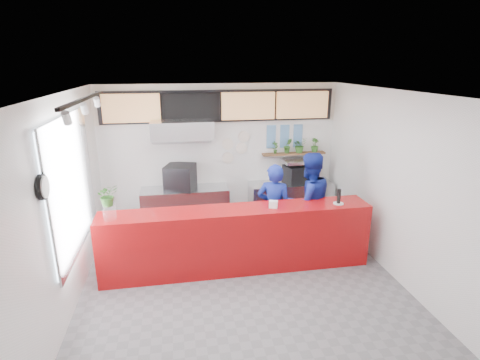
# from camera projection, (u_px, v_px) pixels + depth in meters

# --- Properties ---
(floor) EXTENTS (5.00, 5.00, 0.00)m
(floor) POSITION_uv_depth(u_px,v_px,m) (242.00, 281.00, 6.10)
(floor) COLOR slate
(floor) RESTS_ON ground
(ceiling) EXTENTS (5.00, 5.00, 0.00)m
(ceiling) POSITION_uv_depth(u_px,v_px,m) (242.00, 92.00, 5.20)
(ceiling) COLOR silver
(wall_back) EXTENTS (5.00, 0.00, 5.00)m
(wall_back) POSITION_uv_depth(u_px,v_px,m) (221.00, 156.00, 8.00)
(wall_back) COLOR white
(wall_back) RESTS_ON ground
(wall_left) EXTENTS (0.00, 5.00, 5.00)m
(wall_left) POSITION_uv_depth(u_px,v_px,m) (66.00, 204.00, 5.23)
(wall_left) COLOR white
(wall_left) RESTS_ON ground
(wall_right) EXTENTS (0.00, 5.00, 5.00)m
(wall_right) POSITION_uv_depth(u_px,v_px,m) (393.00, 185.00, 6.07)
(wall_right) COLOR white
(wall_right) RESTS_ON ground
(service_counter) EXTENTS (4.50, 0.60, 1.10)m
(service_counter) POSITION_uv_depth(u_px,v_px,m) (237.00, 239.00, 6.31)
(service_counter) COLOR #9D0B0D
(service_counter) RESTS_ON ground
(cream_band) EXTENTS (5.00, 0.02, 0.80)m
(cream_band) POSITION_uv_depth(u_px,v_px,m) (220.00, 103.00, 7.66)
(cream_band) COLOR beige
(cream_band) RESTS_ON wall_back
(prep_bench) EXTENTS (1.80, 0.60, 0.90)m
(prep_bench) POSITION_uv_depth(u_px,v_px,m) (186.00, 209.00, 7.90)
(prep_bench) COLOR #B2B5BA
(prep_bench) RESTS_ON ground
(panini_oven) EXTENTS (0.71, 0.71, 0.51)m
(panini_oven) POSITION_uv_depth(u_px,v_px,m) (180.00, 177.00, 7.67)
(panini_oven) COLOR black
(panini_oven) RESTS_ON prep_bench
(extraction_hood) EXTENTS (1.20, 0.70, 0.35)m
(extraction_hood) POSITION_uv_depth(u_px,v_px,m) (182.00, 129.00, 7.34)
(extraction_hood) COLOR #B2B5BA
(extraction_hood) RESTS_ON ceiling
(hood_lip) EXTENTS (1.20, 0.69, 0.31)m
(hood_lip) POSITION_uv_depth(u_px,v_px,m) (182.00, 139.00, 7.40)
(hood_lip) COLOR #B2B5BA
(hood_lip) RESTS_ON ceiling
(right_bench) EXTENTS (1.80, 0.60, 0.90)m
(right_bench) POSITION_uv_depth(u_px,v_px,m) (290.00, 202.00, 8.28)
(right_bench) COLOR #B2B5BA
(right_bench) RESTS_ON ground
(espresso_machine) EXTENTS (0.67, 0.55, 0.38)m
(espresso_machine) POSITION_uv_depth(u_px,v_px,m) (298.00, 174.00, 8.12)
(espresso_machine) COLOR black
(espresso_machine) RESTS_ON right_bench
(espresso_tray) EXTENTS (0.73, 0.52, 0.07)m
(espresso_tray) POSITION_uv_depth(u_px,v_px,m) (299.00, 161.00, 8.03)
(espresso_tray) COLOR #B0B3B8
(espresso_tray) RESTS_ON espresso_machine
(herb_shelf) EXTENTS (1.40, 0.18, 0.04)m
(herb_shelf) POSITION_uv_depth(u_px,v_px,m) (294.00, 154.00, 8.17)
(herb_shelf) COLOR brown
(herb_shelf) RESTS_ON wall_back
(menu_board_far_left) EXTENTS (1.10, 0.10, 0.55)m
(menu_board_far_left) POSITION_uv_depth(u_px,v_px,m) (131.00, 108.00, 7.28)
(menu_board_far_left) COLOR tan
(menu_board_far_left) RESTS_ON wall_back
(menu_board_mid_left) EXTENTS (1.10, 0.10, 0.55)m
(menu_board_mid_left) POSITION_uv_depth(u_px,v_px,m) (191.00, 107.00, 7.47)
(menu_board_mid_left) COLOR black
(menu_board_mid_left) RESTS_ON wall_back
(menu_board_mid_right) EXTENTS (1.10, 0.10, 0.55)m
(menu_board_mid_right) POSITION_uv_depth(u_px,v_px,m) (248.00, 106.00, 7.67)
(menu_board_mid_right) COLOR tan
(menu_board_mid_right) RESTS_ON wall_back
(menu_board_far_right) EXTENTS (1.10, 0.10, 0.55)m
(menu_board_far_right) POSITION_uv_depth(u_px,v_px,m) (302.00, 105.00, 7.86)
(menu_board_far_right) COLOR tan
(menu_board_far_right) RESTS_ON wall_back
(soffit) EXTENTS (4.80, 0.04, 0.65)m
(soffit) POSITION_uv_depth(u_px,v_px,m) (220.00, 106.00, 7.65)
(soffit) COLOR black
(soffit) RESTS_ON wall_back
(window_pane) EXTENTS (0.04, 2.20, 1.90)m
(window_pane) POSITION_uv_depth(u_px,v_px,m) (72.00, 184.00, 5.46)
(window_pane) COLOR silver
(window_pane) RESTS_ON wall_left
(window_frame) EXTENTS (0.03, 2.30, 2.00)m
(window_frame) POSITION_uv_depth(u_px,v_px,m) (73.00, 184.00, 5.46)
(window_frame) COLOR #B2B5BA
(window_frame) RESTS_ON wall_left
(wall_clock_rim) EXTENTS (0.05, 0.30, 0.30)m
(wall_clock_rim) POSITION_uv_depth(u_px,v_px,m) (42.00, 187.00, 4.23)
(wall_clock_rim) COLOR black
(wall_clock_rim) RESTS_ON wall_left
(wall_clock_face) EXTENTS (0.02, 0.26, 0.26)m
(wall_clock_face) POSITION_uv_depth(u_px,v_px,m) (45.00, 187.00, 4.23)
(wall_clock_face) COLOR white
(wall_clock_face) RESTS_ON wall_left
(track_rail) EXTENTS (0.05, 2.40, 0.04)m
(track_rail) POSITION_uv_depth(u_px,v_px,m) (83.00, 99.00, 4.87)
(track_rail) COLOR black
(track_rail) RESTS_ON ceiling
(dec_plate_a) EXTENTS (0.24, 0.03, 0.24)m
(dec_plate_a) POSITION_uv_depth(u_px,v_px,m) (228.00, 144.00, 7.92)
(dec_plate_a) COLOR silver
(dec_plate_a) RESTS_ON wall_back
(dec_plate_b) EXTENTS (0.24, 0.03, 0.24)m
(dec_plate_b) POSITION_uv_depth(u_px,v_px,m) (242.00, 148.00, 8.00)
(dec_plate_b) COLOR silver
(dec_plate_b) RESTS_ON wall_back
(dec_plate_c) EXTENTS (0.24, 0.03, 0.24)m
(dec_plate_c) POSITION_uv_depth(u_px,v_px,m) (228.00, 158.00, 8.01)
(dec_plate_c) COLOR silver
(dec_plate_c) RESTS_ON wall_back
(dec_plate_d) EXTENTS (0.24, 0.03, 0.24)m
(dec_plate_d) POSITION_uv_depth(u_px,v_px,m) (244.00, 137.00, 7.93)
(dec_plate_d) COLOR silver
(dec_plate_d) RESTS_ON wall_back
(photo_frame_a) EXTENTS (0.20, 0.02, 0.25)m
(photo_frame_a) POSITION_uv_depth(u_px,v_px,m) (271.00, 131.00, 8.01)
(photo_frame_a) COLOR #598CBF
(photo_frame_a) RESTS_ON wall_back
(photo_frame_b) EXTENTS (0.20, 0.02, 0.25)m
(photo_frame_b) POSITION_uv_depth(u_px,v_px,m) (285.00, 130.00, 8.06)
(photo_frame_b) COLOR #598CBF
(photo_frame_b) RESTS_ON wall_back
(photo_frame_c) EXTENTS (0.20, 0.02, 0.25)m
(photo_frame_c) POSITION_uv_depth(u_px,v_px,m) (298.00, 130.00, 8.11)
(photo_frame_c) COLOR #598CBF
(photo_frame_c) RESTS_ON wall_back
(photo_frame_d) EXTENTS (0.20, 0.02, 0.25)m
(photo_frame_d) POSITION_uv_depth(u_px,v_px,m) (271.00, 142.00, 8.09)
(photo_frame_d) COLOR #598CBF
(photo_frame_d) RESTS_ON wall_back
(photo_frame_e) EXTENTS (0.20, 0.02, 0.25)m
(photo_frame_e) POSITION_uv_depth(u_px,v_px,m) (284.00, 142.00, 8.14)
(photo_frame_e) COLOR #598CBF
(photo_frame_e) RESTS_ON wall_back
(photo_frame_f) EXTENTS (0.20, 0.02, 0.25)m
(photo_frame_f) POSITION_uv_depth(u_px,v_px,m) (298.00, 141.00, 8.19)
(photo_frame_f) COLOR #598CBF
(photo_frame_f) RESTS_ON wall_back
(staff_center) EXTENTS (0.73, 0.62, 1.70)m
(staff_center) POSITION_uv_depth(u_px,v_px,m) (274.00, 209.00, 6.81)
(staff_center) COLOR navy
(staff_center) RESTS_ON ground
(staff_right) EXTENTS (1.04, 0.88, 1.88)m
(staff_right) POSITION_uv_depth(u_px,v_px,m) (308.00, 203.00, 6.86)
(staff_right) COLOR navy
(staff_right) RESTS_ON ground
(herb_a) EXTENTS (0.17, 0.14, 0.27)m
(herb_a) POSITION_uv_depth(u_px,v_px,m) (275.00, 147.00, 8.05)
(herb_a) COLOR #306523
(herb_a) RESTS_ON herb_shelf
(herb_b) EXTENTS (0.18, 0.15, 0.32)m
(herb_b) POSITION_uv_depth(u_px,v_px,m) (288.00, 146.00, 8.09)
(herb_b) COLOR #306523
(herb_b) RESTS_ON herb_shelf
(herb_c) EXTENTS (0.37, 0.35, 0.33)m
(herb_c) POSITION_uv_depth(u_px,v_px,m) (300.00, 145.00, 8.14)
(herb_c) COLOR #306523
(herb_c) RESTS_ON herb_shelf
(herb_d) EXTENTS (0.20, 0.19, 0.30)m
(herb_d) POSITION_uv_depth(u_px,v_px,m) (315.00, 145.00, 8.20)
(herb_d) COLOR #306523
(herb_d) RESTS_ON herb_shelf
(glass_vase) EXTENTS (0.25, 0.25, 0.24)m
(glass_vase) POSITION_uv_depth(u_px,v_px,m) (110.00, 212.00, 5.70)
(glass_vase) COLOR silver
(glass_vase) RESTS_ON service_counter
(basil_vase) EXTENTS (0.39, 0.37, 0.34)m
(basil_vase) POSITION_uv_depth(u_px,v_px,m) (108.00, 195.00, 5.62)
(basil_vase) COLOR #306523
(basil_vase) RESTS_ON glass_vase
(napkin_holder) EXTENTS (0.16, 0.13, 0.12)m
(napkin_holder) POSITION_uv_depth(u_px,v_px,m) (273.00, 204.00, 6.18)
(napkin_holder) COLOR white
(napkin_holder) RESTS_ON service_counter
(white_plate) EXTENTS (0.19, 0.19, 0.01)m
(white_plate) POSITION_uv_depth(u_px,v_px,m) (338.00, 203.00, 6.36)
(white_plate) COLOR white
(white_plate) RESTS_ON service_counter
(pepper_mill) EXTENTS (0.08, 0.08, 0.25)m
(pepper_mill) POSITION_uv_depth(u_px,v_px,m) (339.00, 196.00, 6.32)
(pepper_mill) COLOR black
(pepper_mill) RESTS_ON white_plate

